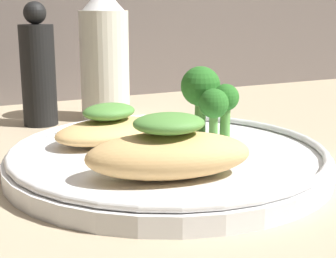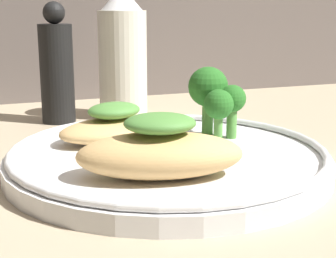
# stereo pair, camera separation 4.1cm
# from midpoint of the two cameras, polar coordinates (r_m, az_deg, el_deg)

# --- Properties ---
(ground_plane) EXTENTS (1.80, 1.80, 0.01)m
(ground_plane) POSITION_cam_midpoint_polar(r_m,az_deg,el_deg) (0.42, 2.80, -5.17)
(ground_plane) COLOR tan
(plate) EXTENTS (0.26, 0.26, 0.02)m
(plate) POSITION_cam_midpoint_polar(r_m,az_deg,el_deg) (0.42, 2.82, -3.24)
(plate) COLOR white
(plate) RESTS_ON ground_plane
(grilled_meat_front) EXTENTS (0.13, 0.08, 0.05)m
(grilled_meat_front) POSITION_cam_midpoint_polar(r_m,az_deg,el_deg) (0.36, 2.44, -2.54)
(grilled_meat_front) COLOR tan
(grilled_meat_front) RESTS_ON plate
(grilled_meat_middle) EXTENTS (0.11, 0.08, 0.03)m
(grilled_meat_middle) POSITION_cam_midpoint_polar(r_m,az_deg,el_deg) (0.45, -3.38, 0.29)
(grilled_meat_middle) COLOR tan
(grilled_meat_middle) RESTS_ON plate
(broccoli_bunch) EXTENTS (0.05, 0.06, 0.06)m
(broccoli_bunch) POSITION_cam_midpoint_polar(r_m,az_deg,el_deg) (0.47, 7.76, 3.74)
(broccoli_bunch) COLOR #569942
(broccoli_bunch) RESTS_ON plate
(sauce_bottle) EXTENTS (0.06, 0.06, 0.15)m
(sauce_bottle) POSITION_cam_midpoint_polar(r_m,az_deg,el_deg) (0.61, -3.09, 8.08)
(sauce_bottle) COLOR silver
(sauce_bottle) RESTS_ON ground_plane
(pepper_grinder) EXTENTS (0.04, 0.04, 0.14)m
(pepper_grinder) POSITION_cam_midpoint_polar(r_m,az_deg,el_deg) (0.59, -10.29, 6.57)
(pepper_grinder) COLOR black
(pepper_grinder) RESTS_ON ground_plane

